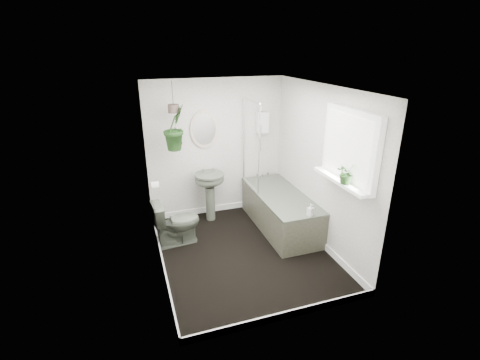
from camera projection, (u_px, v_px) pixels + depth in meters
name	position (u px, v px, depth m)	size (l,w,h in m)	color
floor	(243.00, 252.00, 5.01)	(2.30, 2.80, 0.02)	black
ceiling	(244.00, 87.00, 4.16)	(2.30, 2.80, 0.02)	white
wall_back	(216.00, 148.00, 5.82)	(2.30, 0.02, 2.30)	silver
wall_front	(292.00, 227.00, 3.34)	(2.30, 0.02, 2.30)	silver
wall_left	(154.00, 188.00, 4.24)	(0.02, 2.80, 2.30)	silver
wall_right	(321.00, 168.00, 4.93)	(0.02, 2.80, 2.30)	silver
skirting	(243.00, 248.00, 4.98)	(2.30, 2.80, 0.10)	white
bathtub	(280.00, 211.00, 5.57)	(0.72, 1.72, 0.58)	#474D40
bath_screen	(251.00, 145.00, 5.55)	(0.04, 0.72, 1.40)	silver
shower_box	(262.00, 122.00, 5.85)	(0.20, 0.10, 0.35)	white
oval_mirror	(204.00, 129.00, 5.60)	(0.46, 0.03, 0.62)	beige
wall_sconce	(180.00, 138.00, 5.51)	(0.04, 0.04, 0.22)	black
toilet_roll_holder	(155.00, 185.00, 4.96)	(0.11, 0.11, 0.11)	white
window_recess	(350.00, 147.00, 4.10)	(0.08, 1.00, 0.90)	white
window_sill	(341.00, 181.00, 4.24)	(0.18, 1.00, 0.04)	white
window_blinds	(347.00, 147.00, 4.09)	(0.01, 0.86, 0.76)	white
toilet	(177.00, 222.00, 5.10)	(0.39, 0.68, 0.69)	#474D40
pedestal_sink	(210.00, 197.00, 5.78)	(0.48, 0.41, 0.82)	#474D40
sill_plant	(346.00, 173.00, 4.06)	(0.23, 0.20, 0.26)	black
hanging_plant	(175.00, 127.00, 5.13)	(0.37, 0.30, 0.68)	black
soap_bottle	(311.00, 210.00, 4.76)	(0.08, 0.08, 0.17)	black
hanging_pot	(173.00, 109.00, 5.03)	(0.16, 0.16, 0.12)	#40332C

